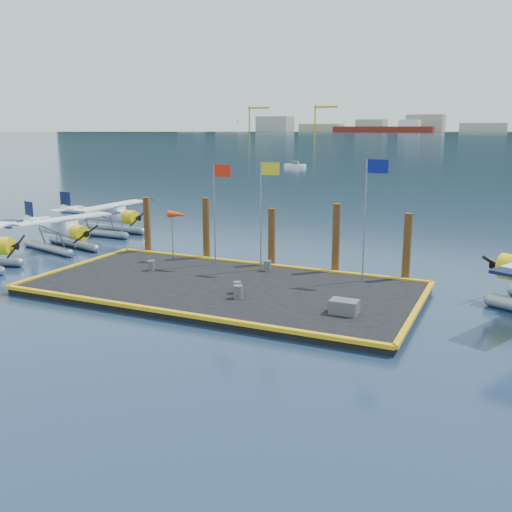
{
  "coord_description": "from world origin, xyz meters",
  "views": [
    {
      "loc": [
        13.63,
        -25.57,
        8.53
      ],
      "look_at": [
        1.02,
        2.0,
        1.64
      ],
      "focal_mm": 40.0,
      "sensor_mm": 36.0,
      "label": 1
    }
  ],
  "objects_px": {
    "piling_0": "(147,227)",
    "piling_3": "(336,241)",
    "flagpole_yellow": "(264,200)",
    "drum_1": "(238,292)",
    "drum_5": "(267,266)",
    "flagpole_blue": "(369,202)",
    "piling_2": "(272,240)",
    "seaplane_b": "(62,231)",
    "piling_1": "(206,231)",
    "piling_4": "(407,250)",
    "windsock": "(178,216)",
    "flagpole_red": "(217,199)",
    "seaplane_c": "(108,217)",
    "drum_0": "(151,265)",
    "drum_3": "(237,287)",
    "crate": "(344,307)"
  },
  "relations": [
    {
      "from": "piling_4",
      "to": "drum_5",
      "type": "bearing_deg",
      "value": -167.3
    },
    {
      "from": "drum_1",
      "to": "flagpole_red",
      "type": "height_order",
      "value": "flagpole_red"
    },
    {
      "from": "seaplane_c",
      "to": "crate",
      "type": "height_order",
      "value": "seaplane_c"
    },
    {
      "from": "piling_0",
      "to": "drum_3",
      "type": "bearing_deg",
      "value": -33.09
    },
    {
      "from": "piling_0",
      "to": "piling_1",
      "type": "distance_m",
      "value": 4.5
    },
    {
      "from": "flagpole_yellow",
      "to": "piling_1",
      "type": "xyz_separation_m",
      "value": [
        -4.7,
        1.6,
        -2.41
      ]
    },
    {
      "from": "drum_3",
      "to": "piling_4",
      "type": "distance_m",
      "value": 9.69
    },
    {
      "from": "flagpole_red",
      "to": "piling_0",
      "type": "height_order",
      "value": "flagpole_red"
    },
    {
      "from": "flagpole_blue",
      "to": "windsock",
      "type": "relative_size",
      "value": 2.08
    },
    {
      "from": "drum_0",
      "to": "flagpole_blue",
      "type": "height_order",
      "value": "flagpole_blue"
    },
    {
      "from": "drum_3",
      "to": "piling_3",
      "type": "xyz_separation_m",
      "value": [
        3.13,
        6.43,
        1.46
      ]
    },
    {
      "from": "piling_1",
      "to": "flagpole_yellow",
      "type": "bearing_deg",
      "value": -18.79
    },
    {
      "from": "flagpole_yellow",
      "to": "piling_0",
      "type": "xyz_separation_m",
      "value": [
        -9.2,
        1.6,
        -2.51
      ]
    },
    {
      "from": "flagpole_blue",
      "to": "piling_2",
      "type": "height_order",
      "value": "flagpole_blue"
    },
    {
      "from": "drum_5",
      "to": "piling_4",
      "type": "bearing_deg",
      "value": 12.7
    },
    {
      "from": "windsock",
      "to": "flagpole_red",
      "type": "bearing_deg",
      "value": 0.0
    },
    {
      "from": "drum_1",
      "to": "piling_3",
      "type": "bearing_deg",
      "value": 69.41
    },
    {
      "from": "drum_1",
      "to": "drum_5",
      "type": "relative_size",
      "value": 1.05
    },
    {
      "from": "piling_1",
      "to": "piling_4",
      "type": "relative_size",
      "value": 1.05
    },
    {
      "from": "piling_0",
      "to": "piling_3",
      "type": "relative_size",
      "value": 0.93
    },
    {
      "from": "drum_3",
      "to": "piling_1",
      "type": "distance_m",
      "value": 8.49
    },
    {
      "from": "flagpole_yellow",
      "to": "windsock",
      "type": "distance_m",
      "value": 5.87
    },
    {
      "from": "drum_5",
      "to": "piling_2",
      "type": "height_order",
      "value": "piling_2"
    },
    {
      "from": "piling_3",
      "to": "piling_4",
      "type": "relative_size",
      "value": 1.07
    },
    {
      "from": "piling_1",
      "to": "seaplane_b",
      "type": "bearing_deg",
      "value": -176.19
    },
    {
      "from": "drum_5",
      "to": "flagpole_yellow",
      "type": "height_order",
      "value": "flagpole_yellow"
    },
    {
      "from": "seaplane_c",
      "to": "piling_4",
      "type": "xyz_separation_m",
      "value": [
        24.63,
        -5.41,
        0.59
      ]
    },
    {
      "from": "seaplane_b",
      "to": "drum_3",
      "type": "distance_m",
      "value": 17.56
    },
    {
      "from": "seaplane_c",
      "to": "flagpole_blue",
      "type": "height_order",
      "value": "flagpole_blue"
    },
    {
      "from": "piling_4",
      "to": "piling_0",
      "type": "bearing_deg",
      "value": 180.0
    },
    {
      "from": "seaplane_c",
      "to": "piling_3",
      "type": "bearing_deg",
      "value": 77.94
    },
    {
      "from": "seaplane_c",
      "to": "windsock",
      "type": "xyz_separation_m",
      "value": [
        11.11,
        -7.01,
        1.82
      ]
    },
    {
      "from": "seaplane_b",
      "to": "drum_0",
      "type": "xyz_separation_m",
      "value": [
        10.02,
        -3.63,
        -0.65
      ]
    },
    {
      "from": "flagpole_red",
      "to": "piling_4",
      "type": "height_order",
      "value": "flagpole_red"
    },
    {
      "from": "flagpole_yellow",
      "to": "flagpole_blue",
      "type": "xyz_separation_m",
      "value": [
        5.99,
        -0.0,
        0.17
      ]
    },
    {
      "from": "flagpole_red",
      "to": "windsock",
      "type": "xyz_separation_m",
      "value": [
        -2.73,
        0.0,
        -1.17
      ]
    },
    {
      "from": "flagpole_yellow",
      "to": "piling_4",
      "type": "relative_size",
      "value": 1.55
    },
    {
      "from": "flagpole_blue",
      "to": "piling_3",
      "type": "distance_m",
      "value": 3.72
    },
    {
      "from": "drum_0",
      "to": "piling_3",
      "type": "height_order",
      "value": "piling_3"
    },
    {
      "from": "drum_1",
      "to": "piling_3",
      "type": "xyz_separation_m",
      "value": [
        2.7,
        7.2,
        1.43
      ]
    },
    {
      "from": "drum_5",
      "to": "piling_4",
      "type": "distance_m",
      "value": 7.83
    },
    {
      "from": "flagpole_red",
      "to": "piling_3",
      "type": "distance_m",
      "value": 7.33
    },
    {
      "from": "flagpole_red",
      "to": "piling_1",
      "type": "xyz_separation_m",
      "value": [
        -1.71,
        1.6,
        -2.3
      ]
    },
    {
      "from": "seaplane_b",
      "to": "flagpole_yellow",
      "type": "height_order",
      "value": "flagpole_yellow"
    },
    {
      "from": "piling_1",
      "to": "piling_2",
      "type": "distance_m",
      "value": 4.5
    },
    {
      "from": "seaplane_b",
      "to": "piling_3",
      "type": "bearing_deg",
      "value": 107.87
    },
    {
      "from": "windsock",
      "to": "piling_1",
      "type": "relative_size",
      "value": 0.74
    },
    {
      "from": "flagpole_yellow",
      "to": "piling_1",
      "type": "height_order",
      "value": "flagpole_yellow"
    },
    {
      "from": "piling_0",
      "to": "piling_2",
      "type": "height_order",
      "value": "piling_0"
    },
    {
      "from": "drum_5",
      "to": "flagpole_blue",
      "type": "relative_size",
      "value": 0.09
    }
  ]
}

